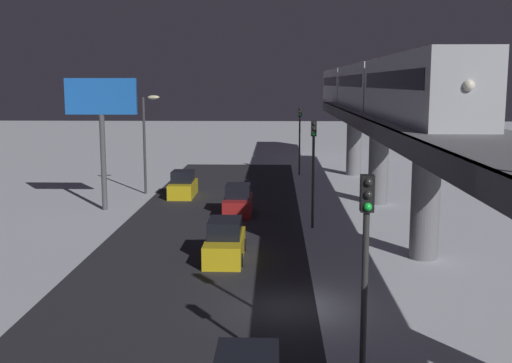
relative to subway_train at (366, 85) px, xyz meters
name	(u,v)px	position (x,y,z in m)	size (l,w,h in m)	color
ground_plane	(284,307)	(7.00, 28.74, -8.41)	(240.00, 240.00, 0.00)	silver
avenue_asphalt	(175,306)	(11.22, 28.74, -8.40)	(11.00, 85.91, 0.01)	#28282D
elevated_railway	(471,162)	(0.09, 28.74, -2.71)	(5.00, 85.91, 6.63)	slate
subway_train	(366,85)	(0.00, 0.00, 0.00)	(2.94, 55.47, 3.40)	#B7BABF
sedan_yellow	(225,243)	(9.82, 21.96, -7.62)	(1.91, 4.58, 1.97)	gold
sedan_red	(238,202)	(9.82, 11.13, -7.61)	(1.80, 4.14, 1.97)	#A51E1E
sedan_yellow_3	(183,186)	(14.42, 4.81, -7.61)	(1.80, 4.06, 1.97)	gold
traffic_light_near	(365,264)	(5.12, 37.08, -4.21)	(0.32, 0.44, 6.40)	#2D2D2D
traffic_light_mid	(313,158)	(5.12, 15.19, -4.21)	(0.32, 0.44, 6.40)	#2D2D2D
traffic_light_far	(300,131)	(5.12, -6.69, -4.21)	(0.32, 0.44, 6.40)	#2D2D2D
commercial_billboard	(101,110)	(19.00, 10.16, -1.58)	(4.80, 0.36, 8.90)	#4C4C51
street_lamp_far	(147,132)	(17.29, 3.74, -3.59)	(1.35, 0.44, 7.65)	#38383D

